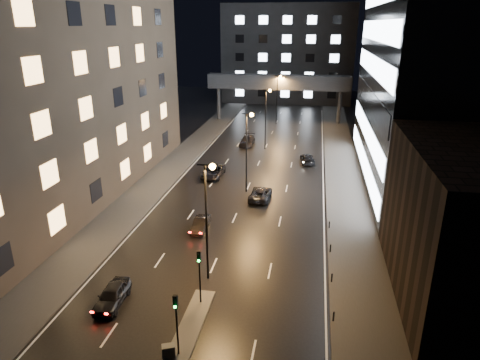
% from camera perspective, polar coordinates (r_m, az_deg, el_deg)
% --- Properties ---
extents(ground, '(160.00, 160.00, 0.00)m').
position_cam_1_polar(ground, '(65.63, 2.51, 2.26)').
color(ground, black).
rests_on(ground, ground).
extents(sidewalk_left, '(5.00, 110.00, 0.15)m').
position_cam_1_polar(sidewalk_left, '(63.77, -9.30, 1.54)').
color(sidewalk_left, '#383533').
rests_on(sidewalk_left, ground).
extents(sidewalk_right, '(5.00, 110.00, 0.15)m').
position_cam_1_polar(sidewalk_right, '(60.55, 13.68, 0.21)').
color(sidewalk_right, '#383533').
rests_on(sidewalk_right, ground).
extents(building_left, '(15.00, 48.00, 40.00)m').
position_cam_1_polar(building_left, '(55.17, -24.91, 18.27)').
color(building_left, '#2D2319').
rests_on(building_left, ground).
extents(building_right_low, '(10.00, 18.00, 12.00)m').
position_cam_1_polar(building_right_low, '(36.07, 28.59, -5.52)').
color(building_right_low, black).
rests_on(building_right_low, ground).
extents(building_right_glass, '(20.00, 36.00, 45.00)m').
position_cam_1_polar(building_right_glass, '(60.45, 28.19, 20.20)').
color(building_right_glass, black).
rests_on(building_right_glass, ground).
extents(building_far, '(34.00, 14.00, 25.00)m').
position_cam_1_polar(building_far, '(120.47, 6.44, 16.38)').
color(building_far, '#333335').
rests_on(building_far, ground).
extents(skybridge, '(30.00, 3.00, 10.00)m').
position_cam_1_polar(skybridge, '(93.06, 5.11, 12.78)').
color(skybridge, '#333335').
rests_on(skybridge, ground).
extents(median_island, '(1.60, 8.00, 0.15)m').
position_cam_1_polar(median_island, '(32.17, -6.46, -18.53)').
color(median_island, '#383533').
rests_on(median_island, ground).
extents(traffic_signal_near, '(0.28, 0.34, 4.40)m').
position_cam_1_polar(traffic_signal_near, '(32.38, -5.43, -11.66)').
color(traffic_signal_near, black).
rests_on(traffic_signal_near, median_island).
extents(traffic_signal_far, '(0.28, 0.34, 4.40)m').
position_cam_1_polar(traffic_signal_far, '(28.07, -8.49, -17.43)').
color(traffic_signal_far, black).
rests_on(traffic_signal_far, median_island).
extents(bollard_row, '(0.12, 25.12, 0.90)m').
position_cam_1_polar(bollard_row, '(34.66, 12.24, -14.95)').
color(bollard_row, black).
rests_on(bollard_row, ground).
extents(streetlight_near, '(1.45, 0.50, 10.15)m').
position_cam_1_polar(streetlight_near, '(33.83, -4.29, -3.65)').
color(streetlight_near, black).
rests_on(streetlight_near, ground).
extents(streetlight_mid_a, '(1.45, 0.50, 10.15)m').
position_cam_1_polar(streetlight_mid_a, '(52.38, 1.04, 5.06)').
color(streetlight_mid_a, black).
rests_on(streetlight_mid_a, ground).
extents(streetlight_mid_b, '(1.45, 0.50, 10.15)m').
position_cam_1_polar(streetlight_mid_b, '(71.71, 3.58, 9.15)').
color(streetlight_mid_b, black).
rests_on(streetlight_mid_b, ground).
extents(streetlight_far, '(1.45, 0.50, 10.15)m').
position_cam_1_polar(streetlight_far, '(91.33, 5.06, 11.48)').
color(streetlight_far, black).
rests_on(streetlight_far, ground).
extents(car_away_a, '(2.00, 4.48, 1.50)m').
position_cam_1_polar(car_away_a, '(34.90, -16.67, -14.52)').
color(car_away_a, black).
rests_on(car_away_a, ground).
extents(car_away_b, '(1.44, 3.93, 1.29)m').
position_cam_1_polar(car_away_b, '(44.51, -5.26, -5.89)').
color(car_away_b, black).
rests_on(car_away_b, ground).
extents(car_away_c, '(2.66, 5.60, 1.54)m').
position_cam_1_polar(car_away_c, '(59.49, -3.63, 1.12)').
color(car_away_c, black).
rests_on(car_away_c, ground).
extents(car_away_d, '(2.28, 5.46, 1.58)m').
position_cam_1_polar(car_away_d, '(75.33, 0.98, 5.26)').
color(car_away_d, black).
rests_on(car_away_d, ground).
extents(car_toward_a, '(2.54, 5.12, 1.40)m').
position_cam_1_polar(car_toward_a, '(51.96, 2.74, -1.83)').
color(car_toward_a, black).
rests_on(car_toward_a, ground).
extents(car_toward_b, '(2.53, 4.92, 1.37)m').
position_cam_1_polar(car_toward_b, '(66.33, 8.97, 2.84)').
color(car_toward_b, black).
rests_on(car_toward_b, ground).
extents(utility_cabinet, '(0.95, 0.79, 1.16)m').
position_cam_1_polar(utility_cabinet, '(29.18, -9.49, -21.80)').
color(utility_cabinet, '#454548').
rests_on(utility_cabinet, median_island).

